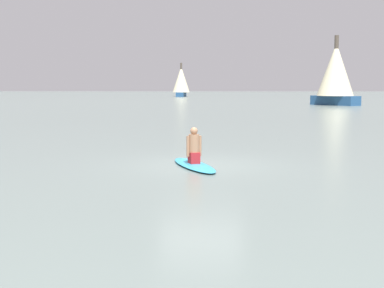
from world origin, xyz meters
name	(u,v)px	position (x,y,z in m)	size (l,w,h in m)	color
ground_plane	(201,165)	(0.00, 0.00, 0.00)	(400.00, 400.00, 0.00)	slate
surfboard	(194,165)	(-0.30, 0.20, 0.05)	(3.17, 0.77, 0.10)	#339EC6
person_paddler	(194,147)	(-0.30, 0.20, 0.58)	(0.43, 0.46, 1.06)	#A51E23
sailboat_near_left	(181,81)	(97.37, 7.01, 3.35)	(5.30, 3.91, 7.10)	navy
sailboat_distant	(336,72)	(49.56, -14.79, 3.94)	(6.15, 6.15, 8.33)	navy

